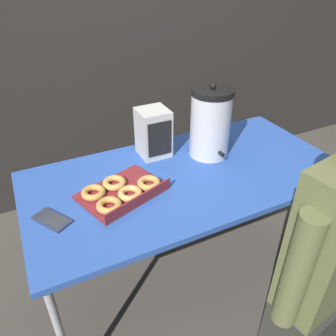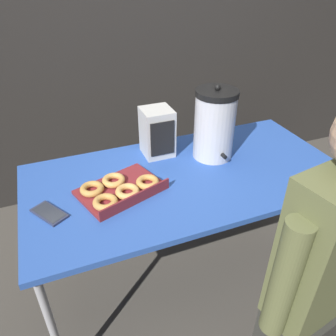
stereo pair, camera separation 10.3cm
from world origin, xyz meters
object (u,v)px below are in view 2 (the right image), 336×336
donut_box (120,189)px  space_heater (157,132)px  cell_phone (49,213)px  coffee_urn (214,124)px  person_seated (322,276)px

donut_box → space_heater: (0.28, 0.27, 0.10)m
donut_box → cell_phone: bearing=167.5°
coffee_urn → space_heater: (-0.26, 0.13, -0.05)m
donut_box → coffee_urn: size_ratio=1.09×
donut_box → space_heater: 0.40m
cell_phone → person_seated: bearing=-67.0°
cell_phone → person_seated: person_seated is taller
cell_phone → space_heater: space_heater is taller
space_heater → person_seated: 0.98m
donut_box → coffee_urn: bearing=-3.9°
person_seated → donut_box: bearing=-58.1°
space_heater → coffee_urn: bearing=-25.7°
space_heater → person_seated: person_seated is taller
donut_box → coffee_urn: (0.54, 0.14, 0.16)m
donut_box → cell_phone: donut_box is taller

